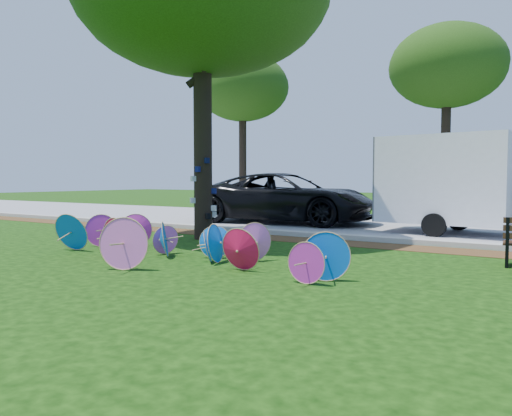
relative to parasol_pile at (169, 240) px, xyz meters
The scene contains 8 objects.
ground 0.89m from the parasol_pile, 53.15° to the right, with size 90.00×90.00×0.00m, color black.
mulch_strip 3.89m from the parasol_pile, 82.76° to the left, with size 90.00×1.00×0.01m, color #472D16.
curb 4.58m from the parasol_pile, 83.87° to the left, with size 90.00×0.30×0.12m, color #B7B5AD.
street 8.72m from the parasol_pile, 86.78° to the left, with size 90.00×8.00×0.01m, color gray.
parasol_pile is the anchor object (origin of this frame).
black_van 7.96m from the parasol_pile, 103.72° to the left, with size 2.73×5.92×1.64m, color black.
cargo_trailer 8.00m from the parasol_pile, 65.40° to the left, with size 3.26×2.06×2.88m, color white.
bg_trees 14.82m from the parasol_pile, 83.29° to the left, with size 22.02×5.26×7.40m.
Camera 1 is at (5.60, -6.03, 1.46)m, focal length 35.00 mm.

